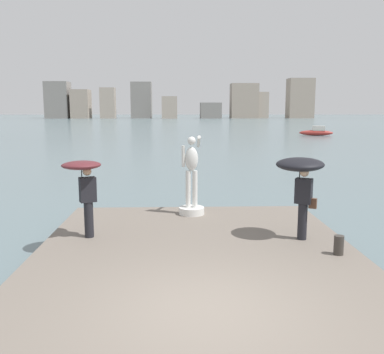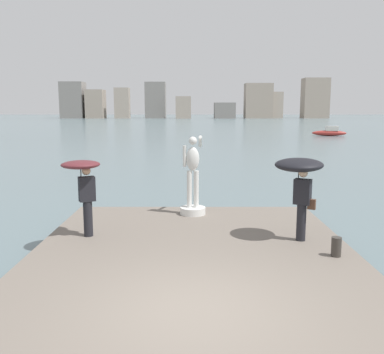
{
  "view_description": "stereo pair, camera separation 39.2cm",
  "coord_description": "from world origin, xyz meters",
  "px_view_note": "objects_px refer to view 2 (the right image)",
  "views": [
    {
      "loc": [
        -0.42,
        -6.32,
        3.51
      ],
      "look_at": [
        0.0,
        5.89,
        1.55
      ],
      "focal_mm": 40.14,
      "sensor_mm": 36.0,
      "label": 1
    },
    {
      "loc": [
        -0.03,
        -6.33,
        3.51
      ],
      "look_at": [
        0.0,
        5.89,
        1.55
      ],
      "focal_mm": 40.14,
      "sensor_mm": 36.0,
      "label": 2
    }
  ],
  "objects_px": {
    "onlooker_left": "(82,178)",
    "onlooker_right": "(299,174)",
    "mooring_bollard": "(335,247)",
    "boat_leftward": "(329,132)",
    "statue_white_figure": "(192,187)"
  },
  "relations": [
    {
      "from": "onlooker_left",
      "to": "onlooker_right",
      "type": "bearing_deg",
      "value": -3.01
    },
    {
      "from": "onlooker_left",
      "to": "mooring_bollard",
      "type": "distance_m",
      "value": 6.01
    },
    {
      "from": "onlooker_right",
      "to": "boat_leftward",
      "type": "height_order",
      "value": "onlooker_right"
    },
    {
      "from": "statue_white_figure",
      "to": "mooring_bollard",
      "type": "distance_m",
      "value": 4.82
    },
    {
      "from": "onlooker_right",
      "to": "statue_white_figure",
      "type": "bearing_deg",
      "value": 135.13
    },
    {
      "from": "onlooker_right",
      "to": "mooring_bollard",
      "type": "xyz_separation_m",
      "value": [
        0.54,
        -1.19,
        -1.39
      ]
    },
    {
      "from": "onlooker_left",
      "to": "boat_leftward",
      "type": "xyz_separation_m",
      "value": [
        20.31,
        45.0,
        -1.39
      ]
    },
    {
      "from": "statue_white_figure",
      "to": "onlooker_right",
      "type": "relative_size",
      "value": 1.18
    },
    {
      "from": "onlooker_left",
      "to": "statue_white_figure",
      "type": "bearing_deg",
      "value": 39.97
    },
    {
      "from": "onlooker_right",
      "to": "boat_leftward",
      "type": "bearing_deg",
      "value": 71.5
    },
    {
      "from": "statue_white_figure",
      "to": "onlooker_right",
      "type": "height_order",
      "value": "statue_white_figure"
    },
    {
      "from": "statue_white_figure",
      "to": "boat_leftward",
      "type": "distance_m",
      "value": 46.29
    },
    {
      "from": "statue_white_figure",
      "to": "onlooker_left",
      "type": "xyz_separation_m",
      "value": [
        -2.65,
        -2.22,
        0.62
      ]
    },
    {
      "from": "onlooker_right",
      "to": "mooring_bollard",
      "type": "relative_size",
      "value": 4.71
    },
    {
      "from": "statue_white_figure",
      "to": "onlooker_right",
      "type": "distance_m",
      "value": 3.62
    }
  ]
}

